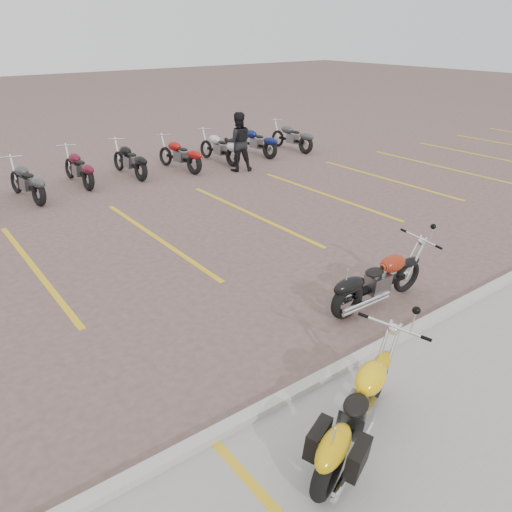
% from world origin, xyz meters
% --- Properties ---
extents(ground, '(100.00, 100.00, 0.00)m').
position_xyz_m(ground, '(0.00, 0.00, 0.00)').
color(ground, '#715751').
rests_on(ground, ground).
extents(curb, '(60.00, 0.18, 0.12)m').
position_xyz_m(curb, '(0.00, -2.00, 0.06)').
color(curb, '#ADAAA3').
rests_on(curb, ground).
extents(parking_stripes, '(38.00, 5.50, 0.01)m').
position_xyz_m(parking_stripes, '(0.00, 4.00, 0.00)').
color(parking_stripes, gold).
rests_on(parking_stripes, ground).
extents(yellow_cruiser, '(2.13, 1.00, 0.93)m').
position_xyz_m(yellow_cruiser, '(-1.07, -3.03, 0.46)').
color(yellow_cruiser, black).
rests_on(yellow_cruiser, ground).
extents(flame_cruiser, '(2.16, 0.32, 0.89)m').
position_xyz_m(flame_cruiser, '(1.64, -1.04, 0.44)').
color(flame_cruiser, black).
rests_on(flame_cruiser, ground).
extents(person_b, '(1.16, 1.06, 1.93)m').
position_xyz_m(person_b, '(4.91, 7.71, 0.96)').
color(person_b, black).
rests_on(person_b, ground).
extents(bg_bike_row, '(17.34, 2.05, 1.10)m').
position_xyz_m(bg_bike_row, '(0.03, 9.02, 0.55)').
color(bg_bike_row, black).
rests_on(bg_bike_row, ground).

